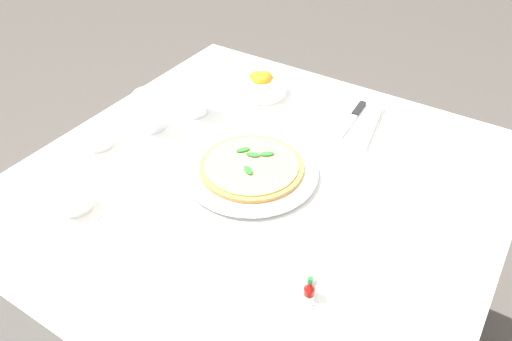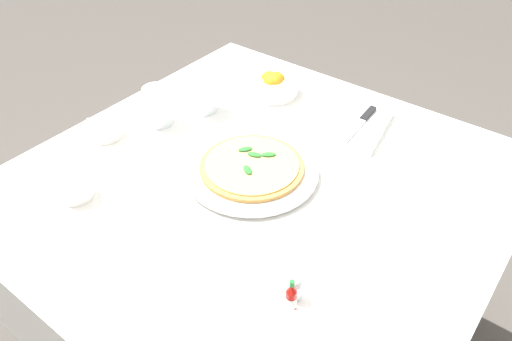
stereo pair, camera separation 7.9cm
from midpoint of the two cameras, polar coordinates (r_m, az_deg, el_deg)
name	(u,v)px [view 2 (the right image)]	position (r m, az deg, el deg)	size (l,w,h in m)	color
dining_table	(260,219)	(1.28, 2.22, -5.65)	(1.10, 1.10, 0.73)	white
pizza_plate	(252,170)	(1.20, 1.39, -0.03)	(0.33, 0.33, 0.02)	white
pizza	(252,166)	(1.19, 1.40, 0.50)	(0.25, 0.25, 0.02)	#C68E47
coffee_cup_back_corner	(75,189)	(1.19, -18.31, -2.10)	(0.13, 0.13, 0.06)	white
coffee_cup_center_back	(106,131)	(1.36, -15.34, 4.37)	(0.13, 0.13, 0.06)	white
water_glass_near_right	(204,95)	(1.43, -4.48, 8.62)	(0.07, 0.07, 0.11)	white
water_glass_far_right	(158,108)	(1.38, -9.61, 7.13)	(0.07, 0.07, 0.11)	white
napkin_folded	(360,126)	(1.40, 13.51, 4.98)	(0.24, 0.17, 0.02)	white
dinner_knife	(361,122)	(1.39, 13.55, 5.40)	(0.20, 0.03, 0.01)	silver
citrus_bowl	(273,85)	(1.52, 3.49, 9.78)	(0.15, 0.15, 0.06)	white
hot_sauce_bottle	(291,299)	(0.92, 6.57, -14.53)	(0.02, 0.02, 0.08)	#B7140F
salt_shaker	(286,315)	(0.91, 6.10, -16.32)	(0.03, 0.03, 0.06)	white
pepper_shaker	(295,289)	(0.94, 6.94, -13.46)	(0.03, 0.03, 0.06)	white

